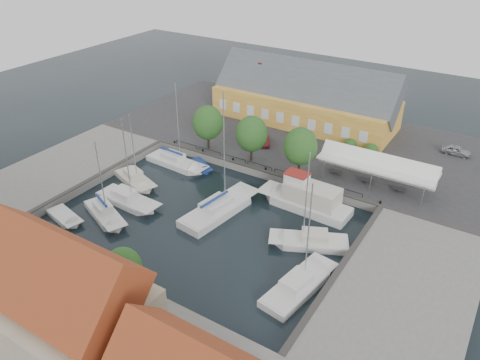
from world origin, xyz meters
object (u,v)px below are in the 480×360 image
at_px(launch_sw, 65,218).
at_px(tent_canopy, 377,165).
at_px(center_sailboat, 219,210).
at_px(west_boat_b, 135,180).
at_px(west_boat_a, 176,163).
at_px(west_boat_d, 105,215).
at_px(east_boat_b, 311,243).
at_px(west_boat_c, 127,201).
at_px(launch_nw, 200,167).
at_px(east_boat_c, 298,287).
at_px(warehouse, 302,99).
at_px(car_silver, 456,150).
at_px(car_red, 264,140).
at_px(trawler, 307,201).

bearing_deg(launch_sw, tent_canopy, 41.47).
relative_size(center_sailboat, west_boat_b, 1.48).
bearing_deg(launch_sw, west_boat_a, 81.84).
relative_size(center_sailboat, west_boat_d, 1.43).
bearing_deg(west_boat_b, east_boat_b, 0.31).
distance_m(west_boat_c, west_boat_d, 3.53).
bearing_deg(launch_nw, east_boat_b, -20.79).
relative_size(tent_canopy, east_boat_c, 1.22).
distance_m(warehouse, car_silver, 23.60).
xyz_separation_m(east_boat_b, launch_nw, (-19.68, 7.47, -0.17)).
bearing_deg(west_boat_d, car_silver, 49.12).
height_order(warehouse, car_red, warehouse).
distance_m(east_boat_b, east_boat_c, 6.88).
bearing_deg(center_sailboat, launch_sw, -143.76).
bearing_deg(west_boat_d, west_boat_a, 94.75).
bearing_deg(east_boat_c, car_red, 125.82).
bearing_deg(east_boat_b, warehouse, 117.80).
bearing_deg(west_boat_c, east_boat_c, -5.92).
bearing_deg(east_boat_c, east_boat_b, 105.29).
height_order(west_boat_b, west_boat_d, west_boat_d).
relative_size(car_red, west_boat_b, 0.36).
bearing_deg(tent_canopy, car_red, 170.14).
xyz_separation_m(center_sailboat, east_boat_c, (13.21, -6.44, -0.10)).
bearing_deg(east_boat_b, trawler, 118.65).
xyz_separation_m(tent_canopy, launch_nw, (-21.70, -6.30, -3.59)).
relative_size(warehouse, car_silver, 7.52).
bearing_deg(west_boat_d, tent_canopy, 42.07).
xyz_separation_m(tent_canopy, trawler, (-5.33, -7.73, -2.67)).
bearing_deg(car_red, east_boat_b, -80.81).
height_order(warehouse, center_sailboat, center_sailboat).
height_order(east_boat_b, launch_sw, east_boat_b).
xyz_separation_m(west_boat_d, launch_nw, (2.11, 15.19, -0.18)).
xyz_separation_m(east_boat_c, west_boat_d, (-23.60, -1.08, 0.01)).
distance_m(west_boat_b, launch_sw, 10.33).
distance_m(trawler, west_boat_a, 19.66).
xyz_separation_m(warehouse, west_boat_a, (-8.38, -21.36, -4.16)).
distance_m(west_boat_a, west_boat_c, 10.53).
distance_m(east_boat_c, west_boat_b, 26.98).
bearing_deg(west_boat_c, center_sailboat, 21.08).
bearing_deg(east_boat_b, west_boat_a, 164.71).
height_order(warehouse, launch_sw, warehouse).
bearing_deg(center_sailboat, trawler, 37.64).
distance_m(east_boat_b, west_boat_c, 22.16).
height_order(east_boat_c, launch_sw, east_boat_c).
bearing_deg(car_red, east_boat_c, -86.96).
height_order(east_boat_c, west_boat_b, east_boat_c).
bearing_deg(car_red, center_sailboat, -110.57).
relative_size(east_boat_b, west_boat_c, 0.98).
height_order(car_silver, east_boat_c, east_boat_c).
bearing_deg(west_boat_b, launch_nw, 58.32).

